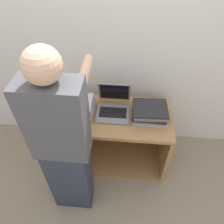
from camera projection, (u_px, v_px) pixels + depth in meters
name	position (u px, v px, depth m)	size (l,w,h in m)	color
ground_plane	(110.00, 178.00, 2.33)	(12.00, 12.00, 0.00)	gray
wall_back	(117.00, 44.00, 1.97)	(8.00, 0.05, 2.40)	silver
cart	(113.00, 133.00, 2.34)	(1.12, 0.57, 0.68)	#A87A47
laptop_open	(113.00, 107.00, 2.06)	(0.31, 0.34, 0.26)	gray
laptop_stack_left	(76.00, 107.00, 2.03)	(0.34, 0.28, 0.15)	gray
laptop_stack_right	(150.00, 112.00, 1.99)	(0.33, 0.27, 0.13)	#B7B7BC
person	(64.00, 147.00, 1.61)	(0.40, 0.53, 1.64)	#2D3342
inventory_tag	(74.00, 105.00, 1.93)	(0.06, 0.02, 0.01)	red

